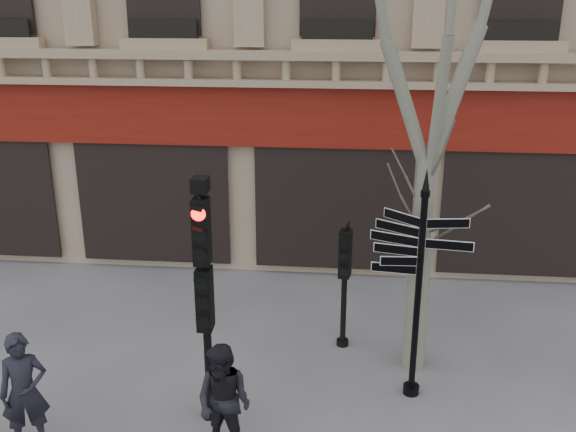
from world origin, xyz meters
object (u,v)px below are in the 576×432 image
(fingerpost, at_px, (421,248))
(pedestrian_a, at_px, (24,392))
(pedestrian_b, at_px, (224,403))
(traffic_signal_secondary, at_px, (345,266))
(traffic_signal_main, at_px, (204,273))

(fingerpost, bearing_deg, pedestrian_a, -144.71)
(fingerpost, xyz_separation_m, pedestrian_a, (-5.40, -1.78, -1.61))
(fingerpost, distance_m, pedestrian_b, 3.56)
(traffic_signal_secondary, bearing_deg, traffic_signal_main, -121.37)
(pedestrian_b, bearing_deg, fingerpost, 53.48)
(traffic_signal_secondary, bearing_deg, pedestrian_a, -134.53)
(traffic_signal_secondary, relative_size, pedestrian_a, 1.28)
(traffic_signal_main, distance_m, pedestrian_a, 2.93)
(fingerpost, height_order, traffic_signal_main, traffic_signal_main)
(traffic_signal_main, bearing_deg, pedestrian_a, -160.60)
(traffic_signal_secondary, height_order, pedestrian_a, traffic_signal_secondary)
(traffic_signal_secondary, bearing_deg, pedestrian_b, -107.48)
(fingerpost, bearing_deg, pedestrian_b, -130.19)
(fingerpost, relative_size, traffic_signal_main, 0.99)
(traffic_signal_secondary, distance_m, pedestrian_a, 5.37)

